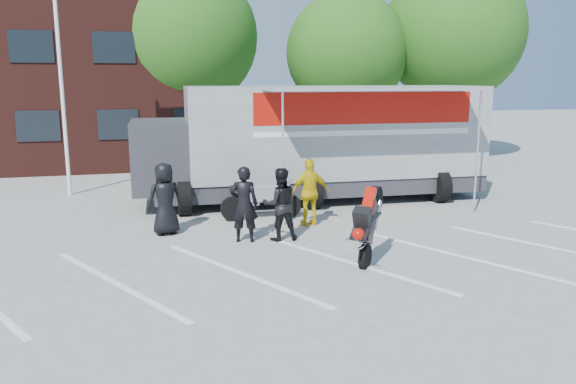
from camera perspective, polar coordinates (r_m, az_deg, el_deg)
name	(u,v)px	position (r m, az deg, el deg)	size (l,w,h in m)	color
ground	(363,281)	(11.03, 7.60, -8.93)	(100.00, 100.00, 0.00)	#9F9F9A
parking_bay_lines	(345,264)	(11.91, 5.82, -7.30)	(18.00, 5.00, 0.01)	white
office_building	(3,86)	(28.26, -26.97, 9.61)	(18.00, 8.00, 7.00)	#3E1814
flagpole	(66,39)	(19.77, -21.59, 14.27)	(1.61, 0.12, 8.00)	white
tree_left	(187,37)	(25.71, -10.19, 15.21)	(6.12, 6.12, 8.64)	#382314
tree_mid	(347,53)	(26.17, 5.98, 13.89)	(5.44, 5.44, 7.68)	#382314
tree_right	(453,33)	(27.88, 16.45, 15.27)	(6.46, 6.46, 9.12)	#382314
transporter_truck	(320,200)	(17.96, 3.24, -0.83)	(11.27, 5.43, 3.59)	#9CA0A4
parked_motorcycle	(261,219)	(15.55, -2.73, -2.77)	(0.77, 2.30, 1.20)	silver
stunt_bike_rider	(373,260)	(12.27, 8.58, -6.83)	(0.72, 1.52, 1.79)	black
spectator_leather_a	(165,199)	(14.20, -12.40, -0.68)	(0.88, 0.57, 1.80)	black
spectator_leather_b	(244,204)	(13.27, -4.50, -1.25)	(0.66, 0.44, 1.82)	black
spectator_leather_c	(280,204)	(13.38, -0.82, -1.25)	(0.85, 0.66, 1.76)	black
spectator_hivis	(310,192)	(14.70, 2.25, -0.04)	(1.05, 0.44, 1.79)	#DCBA0B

